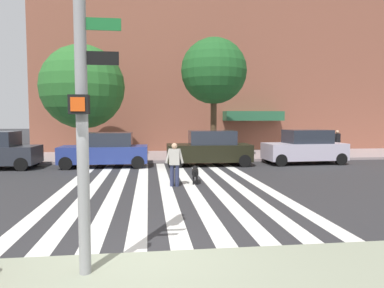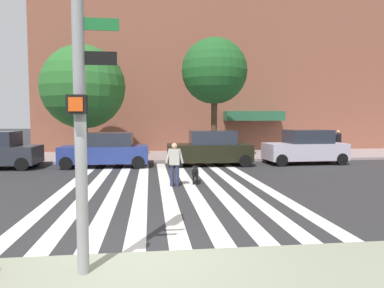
{
  "view_description": "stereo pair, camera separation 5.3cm",
  "coord_description": "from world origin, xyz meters",
  "px_view_note": "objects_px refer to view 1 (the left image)",
  "views": [
    {
      "loc": [
        0.19,
        -6.18,
        2.55
      ],
      "look_at": [
        1.81,
        6.79,
        1.59
      ],
      "focal_mm": 32.6,
      "sensor_mm": 36.0,
      "label": 1
    },
    {
      "loc": [
        0.25,
        -6.19,
        2.55
      ],
      "look_at": [
        1.81,
        6.79,
        1.59
      ],
      "focal_mm": 32.6,
      "sensor_mm": 36.0,
      "label": 2
    }
  ],
  "objects_px": {
    "parked_car_behind_first": "(105,150)",
    "street_tree_middle": "(214,71)",
    "parked_car_fourth_in_line": "(305,147)",
    "parked_car_third_in_line": "(210,149)",
    "pedestrian_bystander": "(337,141)",
    "dog_on_leash": "(195,172)",
    "traffic_light_pole": "(80,52)",
    "pedestrian_dog_walker": "(174,162)",
    "street_tree_nearest": "(83,87)"
  },
  "relations": [
    {
      "from": "parked_car_behind_first",
      "to": "street_tree_middle",
      "type": "relative_size",
      "value": 0.63
    },
    {
      "from": "parked_car_fourth_in_line",
      "to": "street_tree_middle",
      "type": "xyz_separation_m",
      "value": [
        -4.85,
        2.13,
        4.45
      ]
    },
    {
      "from": "parked_car_third_in_line",
      "to": "pedestrian_bystander",
      "type": "distance_m",
      "value": 9.52
    },
    {
      "from": "dog_on_leash",
      "to": "parked_car_third_in_line",
      "type": "bearing_deg",
      "value": 74.0
    },
    {
      "from": "parked_car_third_in_line",
      "to": "dog_on_leash",
      "type": "height_order",
      "value": "parked_car_third_in_line"
    },
    {
      "from": "dog_on_leash",
      "to": "street_tree_middle",
      "type": "bearing_deg",
      "value": 73.96
    },
    {
      "from": "traffic_light_pole",
      "to": "parked_car_fourth_in_line",
      "type": "distance_m",
      "value": 16.69
    },
    {
      "from": "street_tree_middle",
      "to": "dog_on_leash",
      "type": "xyz_separation_m",
      "value": [
        -2.1,
        -7.3,
        -4.93
      ]
    },
    {
      "from": "street_tree_middle",
      "to": "pedestrian_dog_walker",
      "type": "xyz_separation_m",
      "value": [
        -2.96,
        -7.85,
        -4.45
      ]
    },
    {
      "from": "pedestrian_dog_walker",
      "to": "parked_car_behind_first",
      "type": "bearing_deg",
      "value": 119.51
    },
    {
      "from": "street_tree_nearest",
      "to": "street_tree_middle",
      "type": "height_order",
      "value": "street_tree_middle"
    },
    {
      "from": "parked_car_fourth_in_line",
      "to": "dog_on_leash",
      "type": "relative_size",
      "value": 3.92
    },
    {
      "from": "traffic_light_pole",
      "to": "street_tree_nearest",
      "type": "height_order",
      "value": "street_tree_nearest"
    },
    {
      "from": "traffic_light_pole",
      "to": "pedestrian_bystander",
      "type": "bearing_deg",
      "value": 50.56
    },
    {
      "from": "parked_car_fourth_in_line",
      "to": "street_tree_nearest",
      "type": "relative_size",
      "value": 0.67
    },
    {
      "from": "parked_car_third_in_line",
      "to": "street_tree_middle",
      "type": "relative_size",
      "value": 0.63
    },
    {
      "from": "parked_car_behind_first",
      "to": "dog_on_leash",
      "type": "xyz_separation_m",
      "value": [
        4.09,
        -5.17,
        -0.44
      ]
    },
    {
      "from": "street_tree_nearest",
      "to": "pedestrian_bystander",
      "type": "xyz_separation_m",
      "value": [
        16.25,
        -0.05,
        -3.35
      ]
    },
    {
      "from": "pedestrian_dog_walker",
      "to": "street_tree_nearest",
      "type": "bearing_deg",
      "value": 119.19
    },
    {
      "from": "parked_car_behind_first",
      "to": "street_tree_nearest",
      "type": "height_order",
      "value": "street_tree_nearest"
    },
    {
      "from": "parked_car_fourth_in_line",
      "to": "dog_on_leash",
      "type": "distance_m",
      "value": 8.67
    },
    {
      "from": "parked_car_third_in_line",
      "to": "street_tree_middle",
      "type": "height_order",
      "value": "street_tree_middle"
    },
    {
      "from": "pedestrian_bystander",
      "to": "pedestrian_dog_walker",
      "type": "bearing_deg",
      "value": -142.89
    },
    {
      "from": "parked_car_third_in_line",
      "to": "dog_on_leash",
      "type": "bearing_deg",
      "value": -106.0
    },
    {
      "from": "parked_car_fourth_in_line",
      "to": "street_tree_nearest",
      "type": "bearing_deg",
      "value": 166.81
    },
    {
      "from": "parked_car_behind_first",
      "to": "pedestrian_dog_walker",
      "type": "relative_size",
      "value": 2.75
    },
    {
      "from": "parked_car_fourth_in_line",
      "to": "street_tree_middle",
      "type": "bearing_deg",
      "value": 156.25
    },
    {
      "from": "street_tree_nearest",
      "to": "dog_on_leash",
      "type": "xyz_separation_m",
      "value": [
        5.7,
        -8.14,
        -3.99
      ]
    },
    {
      "from": "street_tree_middle",
      "to": "pedestrian_dog_walker",
      "type": "relative_size",
      "value": 4.41
    },
    {
      "from": "pedestrian_dog_walker",
      "to": "parked_car_fourth_in_line",
      "type": "bearing_deg",
      "value": 36.21
    },
    {
      "from": "street_tree_middle",
      "to": "pedestrian_bystander",
      "type": "bearing_deg",
      "value": 5.27
    },
    {
      "from": "parked_car_behind_first",
      "to": "pedestrian_bystander",
      "type": "height_order",
      "value": "parked_car_behind_first"
    },
    {
      "from": "parked_car_third_in_line",
      "to": "parked_car_fourth_in_line",
      "type": "xyz_separation_m",
      "value": [
        5.47,
        0.0,
        0.01
      ]
    },
    {
      "from": "dog_on_leash",
      "to": "pedestrian_bystander",
      "type": "height_order",
      "value": "pedestrian_bystander"
    },
    {
      "from": "parked_car_behind_first",
      "to": "street_tree_nearest",
      "type": "distance_m",
      "value": 4.9
    },
    {
      "from": "parked_car_behind_first",
      "to": "parked_car_third_in_line",
      "type": "distance_m",
      "value": 5.57
    },
    {
      "from": "street_tree_middle",
      "to": "dog_on_leash",
      "type": "bearing_deg",
      "value": -106.04
    },
    {
      "from": "dog_on_leash",
      "to": "pedestrian_bystander",
      "type": "relative_size",
      "value": 0.7
    },
    {
      "from": "parked_car_third_in_line",
      "to": "pedestrian_bystander",
      "type": "relative_size",
      "value": 2.79
    },
    {
      "from": "parked_car_fourth_in_line",
      "to": "street_tree_nearest",
      "type": "xyz_separation_m",
      "value": [
        -12.65,
        2.96,
        3.51
      ]
    },
    {
      "from": "parked_car_third_in_line",
      "to": "dog_on_leash",
      "type": "distance_m",
      "value": 5.4
    },
    {
      "from": "parked_car_third_in_line",
      "to": "street_tree_middle",
      "type": "bearing_deg",
      "value": 73.85
    },
    {
      "from": "street_tree_nearest",
      "to": "parked_car_third_in_line",
      "type": "bearing_deg",
      "value": -22.44
    },
    {
      "from": "traffic_light_pole",
      "to": "street_tree_nearest",
      "type": "xyz_separation_m",
      "value": [
        -2.91,
        16.27,
        0.91
      ]
    },
    {
      "from": "street_tree_middle",
      "to": "street_tree_nearest",
      "type": "bearing_deg",
      "value": 173.92
    },
    {
      "from": "street_tree_nearest",
      "to": "pedestrian_bystander",
      "type": "relative_size",
      "value": 4.13
    },
    {
      "from": "street_tree_nearest",
      "to": "street_tree_middle",
      "type": "relative_size",
      "value": 0.94
    },
    {
      "from": "traffic_light_pole",
      "to": "dog_on_leash",
      "type": "distance_m",
      "value": 9.13
    },
    {
      "from": "street_tree_nearest",
      "to": "dog_on_leash",
      "type": "bearing_deg",
      "value": -54.98
    },
    {
      "from": "parked_car_third_in_line",
      "to": "parked_car_fourth_in_line",
      "type": "height_order",
      "value": "parked_car_fourth_in_line"
    }
  ]
}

